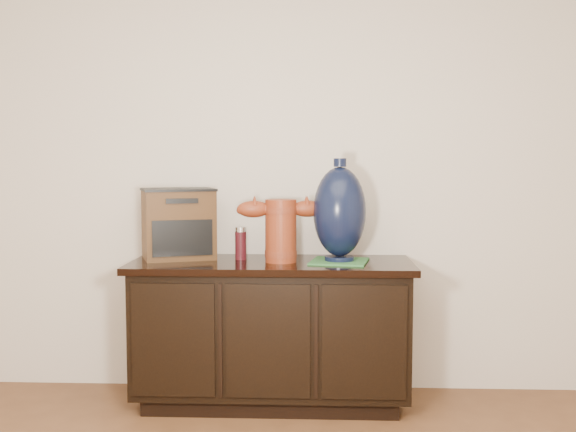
{
  "coord_description": "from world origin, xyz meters",
  "views": [
    {
      "loc": [
        0.23,
        -1.23,
        1.27
      ],
      "look_at": [
        0.09,
        2.18,
        1.0
      ],
      "focal_mm": 42.0,
      "sensor_mm": 36.0,
      "label": 1
    }
  ],
  "objects_px": {
    "sideboard": "(272,331)",
    "tv_radio": "(178,223)",
    "spray_can": "(241,244)",
    "terracotta_vessel": "(281,227)",
    "lamp_base": "(340,212)"
  },
  "relations": [
    {
      "from": "terracotta_vessel",
      "to": "lamp_base",
      "type": "height_order",
      "value": "lamp_base"
    },
    {
      "from": "sideboard",
      "to": "lamp_base",
      "type": "height_order",
      "value": "lamp_base"
    },
    {
      "from": "spray_can",
      "to": "sideboard",
      "type": "bearing_deg",
      "value": -20.96
    },
    {
      "from": "terracotta_vessel",
      "to": "tv_radio",
      "type": "distance_m",
      "value": 0.57
    },
    {
      "from": "tv_radio",
      "to": "lamp_base",
      "type": "xyz_separation_m",
      "value": [
        0.86,
        -0.11,
        0.07
      ]
    },
    {
      "from": "spray_can",
      "to": "terracotta_vessel",
      "type": "bearing_deg",
      "value": -19.83
    },
    {
      "from": "sideboard",
      "to": "spray_can",
      "type": "xyz_separation_m",
      "value": [
        -0.17,
        0.06,
        0.45
      ]
    },
    {
      "from": "terracotta_vessel",
      "to": "spray_can",
      "type": "distance_m",
      "value": 0.25
    },
    {
      "from": "sideboard",
      "to": "tv_radio",
      "type": "height_order",
      "value": "tv_radio"
    },
    {
      "from": "spray_can",
      "to": "tv_radio",
      "type": "bearing_deg",
      "value": 173.97
    },
    {
      "from": "lamp_base",
      "to": "spray_can",
      "type": "height_order",
      "value": "lamp_base"
    },
    {
      "from": "tv_radio",
      "to": "spray_can",
      "type": "height_order",
      "value": "tv_radio"
    },
    {
      "from": "terracotta_vessel",
      "to": "tv_radio",
      "type": "xyz_separation_m",
      "value": [
        -0.56,
        0.11,
        0.0
      ]
    },
    {
      "from": "sideboard",
      "to": "spray_can",
      "type": "bearing_deg",
      "value": 159.04
    },
    {
      "from": "tv_radio",
      "to": "spray_can",
      "type": "distance_m",
      "value": 0.36
    }
  ]
}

